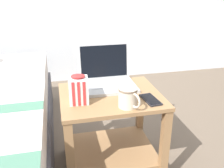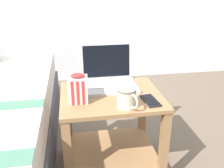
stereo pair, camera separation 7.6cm
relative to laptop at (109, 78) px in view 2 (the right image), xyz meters
The scene contains 6 objects.
ground_plane 0.58m from the laptop, 93.13° to the right, with size 8.00×8.00×0.00m, color brown.
bedside_table 0.27m from the laptop, 93.13° to the right, with size 0.58×0.48×0.51m.
laptop is the anchor object (origin of this frame).
mug_front_left 0.31m from the laptop, 81.24° to the right, with size 0.10×0.14×0.10m.
snack_bag 0.28m from the laptop, 134.78° to the right, with size 0.11×0.11×0.16m.
cell_phone 0.32m from the laptop, 54.24° to the right, with size 0.08×0.16×0.01m.
Camera 2 is at (-0.21, -1.28, 1.12)m, focal length 40.00 mm.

